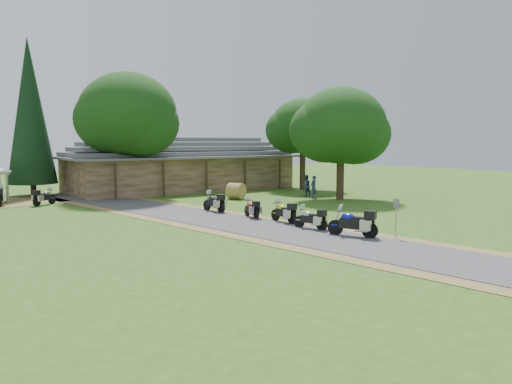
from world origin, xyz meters
TOP-DOWN VIEW (x-y plane):
  - ground at (0.00, 0.00)m, footprint 120.00×120.00m
  - driveway at (-0.50, 4.00)m, footprint 51.95×51.95m
  - lodge at (6.00, 24.00)m, footprint 21.40×9.40m
  - motorcycle_row_a at (1.64, -1.48)m, footprint 1.49×2.23m
  - motorcycle_row_b at (1.45, 1.23)m, footprint 0.98×1.84m
  - motorcycle_row_c at (1.69, 3.69)m, footprint 0.64×1.87m
  - motorcycle_row_d at (1.30, 6.19)m, footprint 0.93×1.80m
  - motorcycle_row_e at (0.79, 9.63)m, footprint 0.79×1.97m
  - motorcycle_carport_a at (-9.72, 21.03)m, footprint 1.04×2.18m
  - motorcycle_carport_b at (-7.16, 19.46)m, footprint 1.86×1.53m
  - person_a at (11.13, 11.61)m, footprint 0.68×0.56m
  - person_b at (11.51, 12.94)m, footprint 0.60×0.44m
  - hay_bale at (5.79, 14.61)m, footprint 1.63×1.58m
  - sign_post at (3.12, -2.78)m, footprint 0.33×0.06m
  - oak_lodge_left at (-0.40, 20.72)m, footprint 7.70×7.70m
  - oak_lodge_right at (15.09, 17.48)m, footprint 5.98×5.98m
  - oak_driveway at (12.28, 9.85)m, footprint 6.89×6.89m
  - cedar_near at (-6.43, 26.37)m, footprint 3.86×3.86m

SIDE VIEW (x-z plane):
  - ground at x=0.00m, z-range 0.00..0.00m
  - driveway at x=-0.50m, z-range 0.00..0.00m
  - motorcycle_row_d at x=1.30m, z-range 0.00..1.18m
  - motorcycle_row_b at x=1.45m, z-range 0.00..1.20m
  - hay_bale at x=5.79m, z-range 0.00..1.26m
  - motorcycle_carport_b at x=-7.16m, z-range 0.00..1.26m
  - motorcycle_row_c at x=1.69m, z-range 0.00..1.28m
  - motorcycle_row_e at x=0.79m, z-range 0.00..1.31m
  - motorcycle_carport_a at x=-9.72m, z-range 0.00..1.43m
  - motorcycle_row_a at x=1.64m, z-range 0.00..1.46m
  - sign_post at x=3.12m, z-range 0.00..1.84m
  - person_b at x=11.51m, z-range 0.00..2.06m
  - person_a at x=11.13m, z-range 0.00..2.09m
  - lodge at x=6.00m, z-range 0.00..4.90m
  - oak_driveway at x=12.28m, z-range 0.00..9.16m
  - oak_lodge_right at x=15.09m, z-range 0.00..9.51m
  - oak_lodge_left at x=-0.40m, z-range 0.00..10.71m
  - cedar_near at x=-6.43m, z-range 0.00..12.87m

